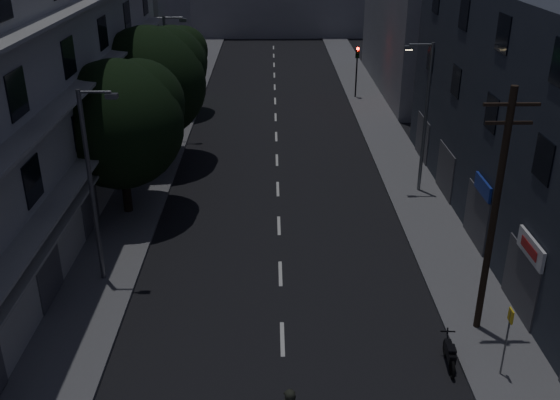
{
  "coord_description": "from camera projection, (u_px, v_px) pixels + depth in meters",
  "views": [
    {
      "loc": [
        -0.37,
        -11.84,
        13.96
      ],
      "look_at": [
        0.0,
        12.0,
        3.0
      ],
      "focal_mm": 40.0,
      "sensor_mm": 36.0,
      "label": 1
    }
  ],
  "objects": [
    {
      "name": "sidewalk_right",
      "position": [
        395.0,
        155.0,
        39.38
      ],
      "size": [
        3.0,
        90.0,
        0.15
      ],
      "primitive_type": "cube",
      "color": "#565659",
      "rests_on": "ground"
    },
    {
      "name": "tree_mid",
      "position": [
        151.0,
        79.0,
        36.32
      ],
      "size": [
        6.6,
        6.6,
        8.12
      ],
      "color": "black",
      "rests_on": "sidewalk_left"
    },
    {
      "name": "sidewalk_left",
      "position": [
        158.0,
        157.0,
        39.17
      ],
      "size": [
        3.0,
        90.0,
        0.15
      ],
      "primitive_type": "cube",
      "color": "#565659",
      "rests_on": "ground"
    },
    {
      "name": "building_left",
      "position": [
        28.0,
        74.0,
        29.85
      ],
      "size": [
        7.0,
        36.0,
        14.0
      ],
      "color": "#9F9F9A",
      "rests_on": "ground"
    },
    {
      "name": "tree_far",
      "position": [
        173.0,
        58.0,
        46.18
      ],
      "size": [
        5.25,
        5.25,
        6.49
      ],
      "color": "black",
      "rests_on": "sidewalk_left"
    },
    {
      "name": "bus_stop_sign",
      "position": [
        508.0,
        330.0,
        19.85
      ],
      "size": [
        0.06,
        0.35,
        2.52
      ],
      "color": "#595B60",
      "rests_on": "sidewalk_right"
    },
    {
      "name": "street_lamp_right",
      "position": [
        424.0,
        111.0,
        32.47
      ],
      "size": [
        1.51,
        0.25,
        8.0
      ],
      "color": "slate",
      "rests_on": "sidewalk_right"
    },
    {
      "name": "building_right",
      "position": [
        554.0,
        127.0,
        27.18
      ],
      "size": [
        6.19,
        28.0,
        11.0
      ],
      "color": "#292E38",
      "rests_on": "ground"
    },
    {
      "name": "motorcycle",
      "position": [
        449.0,
        355.0,
        21.01
      ],
      "size": [
        0.5,
        1.74,
        1.12
      ],
      "rotation": [
        0.0,
        0.0,
        -0.07
      ],
      "color": "black",
      "rests_on": "ground"
    },
    {
      "name": "traffic_signal_far_left",
      "position": [
        197.0,
        62.0,
        50.35
      ],
      "size": [
        0.28,
        0.37,
        4.1
      ],
      "color": "black",
      "rests_on": "sidewalk_left"
    },
    {
      "name": "street_lamp_left_far",
      "position": [
        170.0,
        72.0,
        40.49
      ],
      "size": [
        1.51,
        0.25,
        8.0
      ],
      "color": "#54565B",
      "rests_on": "sidewalk_left"
    },
    {
      "name": "building_far_right",
      "position": [
        418.0,
        12.0,
        52.2
      ],
      "size": [
        6.0,
        20.0,
        13.0
      ],
      "primitive_type": "cube",
      "color": "slate",
      "rests_on": "ground"
    },
    {
      "name": "street_lamp_left_near",
      "position": [
        93.0,
        179.0,
        24.17
      ],
      "size": [
        1.51,
        0.25,
        8.0
      ],
      "color": "#54555B",
      "rests_on": "sidewalk_left"
    },
    {
      "name": "ground",
      "position": [
        277.0,
        157.0,
        39.3
      ],
      "size": [
        160.0,
        160.0,
        0.0
      ],
      "primitive_type": "plane",
      "color": "black",
      "rests_on": "ground"
    },
    {
      "name": "utility_pole",
      "position": [
        495.0,
        211.0,
        20.99
      ],
      "size": [
        1.8,
        0.24,
        9.0
      ],
      "color": "black",
      "rests_on": "sidewalk_right"
    },
    {
      "name": "traffic_signal_far_right",
      "position": [
        357.0,
        61.0,
        50.5
      ],
      "size": [
        0.28,
        0.37,
        4.1
      ],
      "color": "black",
      "rests_on": "sidewalk_right"
    },
    {
      "name": "lane_markings",
      "position": [
        276.0,
        126.0,
        44.98
      ],
      "size": [
        0.15,
        60.5,
        0.01
      ],
      "color": "beige",
      "rests_on": "ground"
    },
    {
      "name": "tree_near",
      "position": [
        120.0,
        119.0,
        29.94
      ],
      "size": [
        6.27,
        6.27,
        7.73
      ],
      "color": "black",
      "rests_on": "sidewalk_left"
    }
  ]
}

